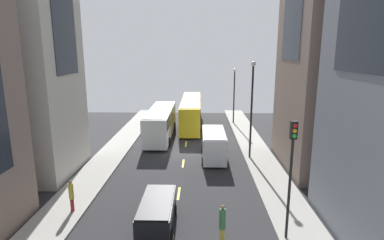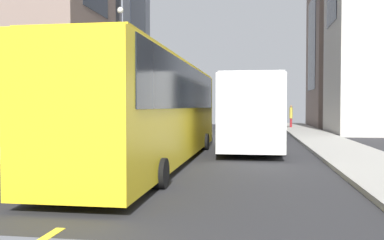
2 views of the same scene
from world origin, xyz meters
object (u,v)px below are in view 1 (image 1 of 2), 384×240
car_black_0 (157,211)px  pedestrian_crossing_near (222,222)px  delivery_van_white (214,143)px  traffic_light_near_corner (292,159)px  streetcar_yellow (191,110)px  city_bus_white (161,121)px  pedestrian_walking_far (71,195)px

car_black_0 → pedestrian_crossing_near: size_ratio=2.11×
delivery_van_white → traffic_light_near_corner: bearing=-75.7°
delivery_van_white → car_black_0: delivery_van_white is taller
pedestrian_crossing_near → traffic_light_near_corner: traffic_light_near_corner is taller
streetcar_yellow → delivery_van_white: streetcar_yellow is taller
traffic_light_near_corner → city_bus_white: bearing=114.4°
streetcar_yellow → traffic_light_near_corner: (5.72, -26.27, 2.39)m
city_bus_white → streetcar_yellow: 7.17m
city_bus_white → pedestrian_walking_far: (-3.36, -17.39, -0.78)m
pedestrian_walking_far → pedestrian_crossing_near: bearing=-97.8°
streetcar_yellow → traffic_light_near_corner: traffic_light_near_corner is taller
traffic_light_near_corner → pedestrian_crossing_near: bearing=-176.9°
city_bus_white → delivery_van_white: size_ratio=1.99×
car_black_0 → traffic_light_near_corner: traffic_light_near_corner is taller
car_black_0 → pedestrian_walking_far: 5.62m
car_black_0 → traffic_light_near_corner: size_ratio=0.69×
pedestrian_crossing_near → pedestrian_walking_far: pedestrian_walking_far is taller
pedestrian_walking_far → traffic_light_near_corner: size_ratio=0.32×
streetcar_yellow → delivery_van_white: (2.46, -13.45, -0.61)m
delivery_van_white → pedestrian_walking_far: (-9.16, -10.29, -0.28)m
pedestrian_crossing_near → pedestrian_walking_far: size_ratio=1.03×
city_bus_white → pedestrian_walking_far: bearing=-100.9°
pedestrian_walking_far → traffic_light_near_corner: 13.09m
pedestrian_crossing_near → pedestrian_walking_far: 9.43m
city_bus_white → streetcar_yellow: (3.34, 6.34, 0.12)m
delivery_van_white → traffic_light_near_corner: 13.56m
city_bus_white → delivery_van_white: bearing=-50.8°
streetcar_yellow → delivery_van_white: bearing=-79.6°
streetcar_yellow → pedestrian_walking_far: size_ratio=7.40×
streetcar_yellow → car_black_0: bearing=-92.9°
streetcar_yellow → pedestrian_crossing_near: streetcar_yellow is taller
pedestrian_crossing_near → traffic_light_near_corner: (3.39, 0.18, 3.41)m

